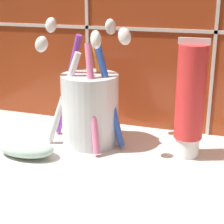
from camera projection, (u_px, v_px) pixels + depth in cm
name	position (u px, v px, depth cm)	size (l,w,h in cm)	color
sink_counter	(174.00, 197.00, 42.20)	(77.91, 36.82, 2.00)	silver
toothbrush_cup	(90.00, 106.00, 52.72)	(13.86, 10.68, 17.68)	silver
toothpaste_tube	(190.00, 100.00, 47.81)	(3.91, 3.72, 15.66)	white
soap_bar	(25.00, 147.00, 49.77)	(8.17, 4.36, 2.47)	silver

